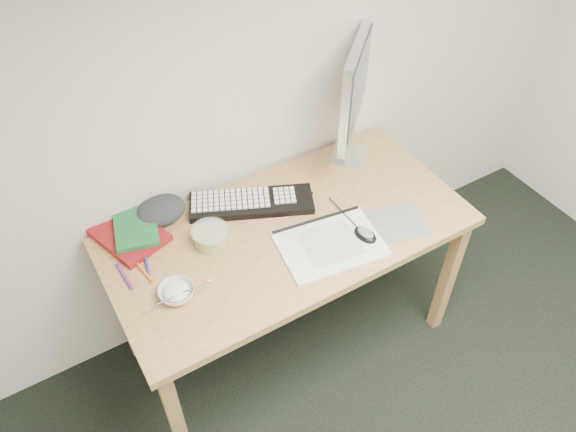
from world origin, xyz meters
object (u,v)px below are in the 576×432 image
at_px(sketchpad, 330,244).
at_px(monitor, 355,87).
at_px(keyboard, 252,203).
at_px(desk, 288,243).
at_px(rice_bowl, 177,293).

xyz_separation_m(sketchpad, monitor, (0.37, 0.40, 0.35)).
height_order(keyboard, monitor, monitor).
distance_m(desk, sketchpad, 0.20).
distance_m(sketchpad, keyboard, 0.37).
height_order(desk, monitor, monitor).
height_order(sketchpad, monitor, monitor).
xyz_separation_m(desk, monitor, (0.46, 0.25, 0.43)).
bearing_deg(rice_bowl, desk, 9.15).
relative_size(desk, monitor, 2.50).
bearing_deg(desk, keyboard, 108.12).
xyz_separation_m(keyboard, monitor, (0.52, 0.06, 0.34)).
height_order(desk, keyboard, keyboard).
relative_size(desk, rice_bowl, 11.28).
bearing_deg(monitor, desk, 164.15).
height_order(sketchpad, keyboard, keyboard).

